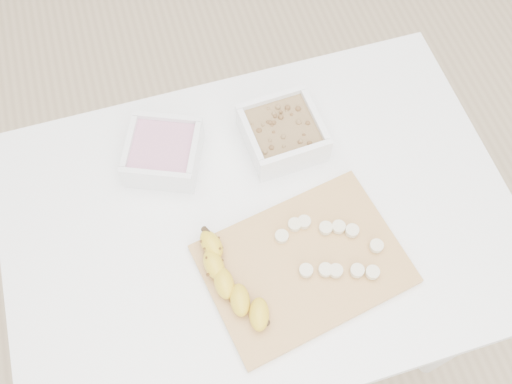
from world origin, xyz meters
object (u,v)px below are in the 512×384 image
object	(u,v)px
table	(260,237)
bowl_yogurt	(163,152)
banana	(233,283)
bowl_granola	(283,133)
cutting_board	(304,264)

from	to	relation	value
table	bowl_yogurt	xyz separation A→B (m)	(-0.15, 0.18, 0.13)
bowl_yogurt	banana	world-z (taller)	bowl_yogurt
bowl_yogurt	bowl_granola	xyz separation A→B (m)	(0.24, -0.03, 0.00)
bowl_granola	cutting_board	size ratio (longest dim) A/B	0.44
cutting_board	table	bearing A→B (deg)	113.18
bowl_granola	banana	world-z (taller)	bowl_granola
table	cutting_board	distance (m)	0.16
bowl_yogurt	banana	xyz separation A→B (m)	(0.06, -0.30, -0.00)
cutting_board	bowl_yogurt	bearing A→B (deg)	123.63
bowl_yogurt	cutting_board	distance (m)	0.36
table	bowl_granola	size ratio (longest dim) A/B	6.21
bowl_granola	cutting_board	distance (m)	0.28
banana	cutting_board	bearing A→B (deg)	-3.87
table	cutting_board	xyz separation A→B (m)	(0.05, -0.12, 0.10)
bowl_granola	banana	size ratio (longest dim) A/B	0.77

